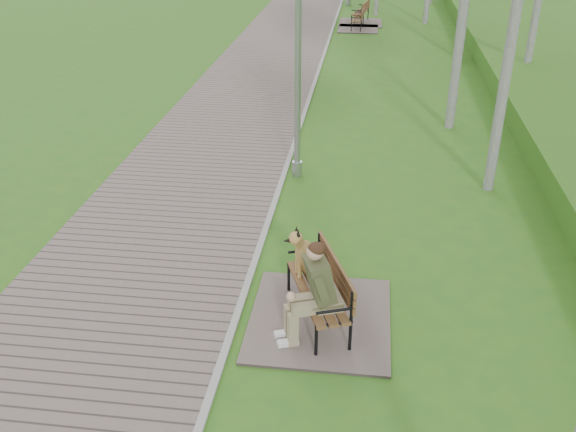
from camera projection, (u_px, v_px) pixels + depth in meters
The scene contains 7 objects.
ground at pixel (282, 181), 12.88m from camera, with size 120.00×120.00×0.00m, color #316920.
walkway at pixel (306, 1), 31.96m from camera, with size 3.50×67.00×0.04m, color #71615B.
kerb at pixel (342, 2), 31.76m from camera, with size 0.10×67.00×0.05m, color #999993.
bench_main at pixel (313, 293), 8.54m from camera, with size 1.91×2.12×1.66m.
bench_second at pixel (357, 25), 25.95m from camera, with size 1.59×1.77×0.98m.
bench_third at pixel (360, 18), 27.05m from camera, with size 1.79×1.99×1.10m.
lamp_post_near at pixel (298, 53), 11.94m from camera, with size 0.21×0.21×5.37m.
Camera 1 is at (1.63, -11.63, 5.35)m, focal length 40.00 mm.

